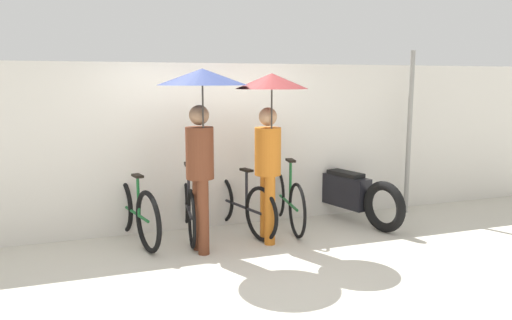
# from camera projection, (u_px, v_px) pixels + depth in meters

# --- Properties ---
(ground_plane) EXTENTS (30.00, 30.00, 0.00)m
(ground_plane) POSITION_uv_depth(u_px,v_px,m) (247.00, 268.00, 5.33)
(ground_plane) COLOR beige
(back_wall) EXTENTS (10.96, 0.12, 2.21)m
(back_wall) POSITION_uv_depth(u_px,v_px,m) (206.00, 146.00, 6.73)
(back_wall) COLOR silver
(back_wall) RESTS_ON ground
(parked_bicycle_0) EXTENTS (0.54, 1.66, 0.99)m
(parked_bicycle_0) POSITION_uv_depth(u_px,v_px,m) (134.00, 212.00, 6.17)
(parked_bicycle_0) COLOR black
(parked_bicycle_0) RESTS_ON ground
(parked_bicycle_1) EXTENTS (0.44, 1.69, 1.04)m
(parked_bicycle_1) POSITION_uv_depth(u_px,v_px,m) (188.00, 206.00, 6.43)
(parked_bicycle_1) COLOR black
(parked_bicycle_1) RESTS_ON ground
(parked_bicycle_2) EXTENTS (0.57, 1.68, 0.99)m
(parked_bicycle_2) POSITION_uv_depth(u_px,v_px,m) (239.00, 204.00, 6.61)
(parked_bicycle_2) COLOR black
(parked_bicycle_2) RESTS_ON ground
(parked_bicycle_3) EXTENTS (0.44, 1.71, 1.03)m
(parked_bicycle_3) POSITION_uv_depth(u_px,v_px,m) (287.00, 199.00, 6.82)
(parked_bicycle_3) COLOR black
(parked_bicycle_3) RESTS_ON ground
(pedestrian_leading) EXTENTS (1.00, 1.00, 2.11)m
(pedestrian_leading) POSITION_uv_depth(u_px,v_px,m) (201.00, 111.00, 5.51)
(pedestrian_leading) COLOR brown
(pedestrian_leading) RESTS_ON ground
(pedestrian_center) EXTENTS (0.85, 0.85, 2.07)m
(pedestrian_center) POSITION_uv_depth(u_px,v_px,m) (270.00, 118.00, 5.88)
(pedestrian_center) COLOR #C66B1E
(pedestrian_center) RESTS_ON ground
(motorcycle) EXTENTS (0.80, 2.09, 0.91)m
(motorcycle) POSITION_uv_depth(u_px,v_px,m) (345.00, 193.00, 7.15)
(motorcycle) COLOR black
(motorcycle) RESTS_ON ground
(awning_pole) EXTENTS (0.07, 0.07, 2.42)m
(awning_pole) POSITION_uv_depth(u_px,v_px,m) (409.00, 133.00, 7.41)
(awning_pole) COLOR gray
(awning_pole) RESTS_ON ground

